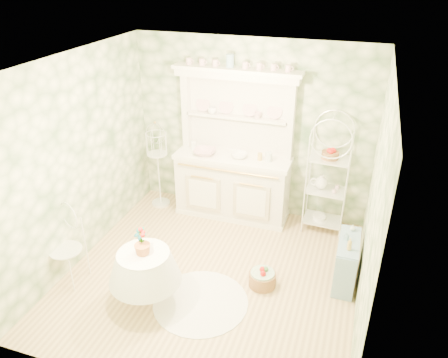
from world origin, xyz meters
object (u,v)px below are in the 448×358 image
(bakers_rack, at_px, (328,176))
(cafe_chair, at_px, (66,251))
(floor_basket, at_px, (262,277))
(kitchen_dresser, at_px, (233,148))
(side_shelf, at_px, (346,262))
(round_table, at_px, (146,280))
(birdcage_stand, at_px, (158,168))

(bakers_rack, xyz_separation_m, cafe_chair, (-2.89, -2.19, -0.46))
(cafe_chair, distance_m, floor_basket, 2.46)
(kitchen_dresser, relative_size, side_shelf, 3.23)
(kitchen_dresser, relative_size, floor_basket, 6.22)
(side_shelf, distance_m, round_table, 2.46)
(bakers_rack, bearing_deg, birdcage_stand, -174.05)
(side_shelf, distance_m, cafe_chair, 3.48)
(round_table, height_order, birdcage_stand, birdcage_stand)
(kitchen_dresser, xyz_separation_m, cafe_chair, (-1.48, -2.16, -0.72))
(side_shelf, bearing_deg, kitchen_dresser, 141.77)
(bakers_rack, relative_size, floor_basket, 4.82)
(round_table, xyz_separation_m, floor_basket, (1.22, 0.72, -0.22))
(kitchen_dresser, height_order, floor_basket, kitchen_dresser)
(birdcage_stand, xyz_separation_m, floor_basket, (2.08, -1.41, -0.55))
(side_shelf, bearing_deg, floor_basket, -164.50)
(bakers_rack, bearing_deg, floor_basket, -106.16)
(birdcage_stand, bearing_deg, bakers_rack, 2.65)
(cafe_chair, bearing_deg, side_shelf, 39.02)
(kitchen_dresser, xyz_separation_m, floor_basket, (0.87, -1.51, -1.03))
(side_shelf, distance_m, birdcage_stand, 3.23)
(bakers_rack, relative_size, side_shelf, 2.50)
(kitchen_dresser, relative_size, birdcage_stand, 1.71)
(round_table, bearing_deg, birdcage_stand, 111.95)
(kitchen_dresser, xyz_separation_m, bakers_rack, (1.41, 0.03, -0.26))
(round_table, bearing_deg, kitchen_dresser, 80.99)
(side_shelf, relative_size, cafe_chair, 0.83)
(kitchen_dresser, bearing_deg, bakers_rack, 1.24)
(bakers_rack, bearing_deg, side_shelf, -66.37)
(round_table, xyz_separation_m, cafe_chair, (-1.13, 0.07, 0.09))
(cafe_chair, relative_size, birdcage_stand, 0.64)
(kitchen_dresser, bearing_deg, birdcage_stand, -175.71)
(cafe_chair, bearing_deg, kitchen_dresser, 76.89)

